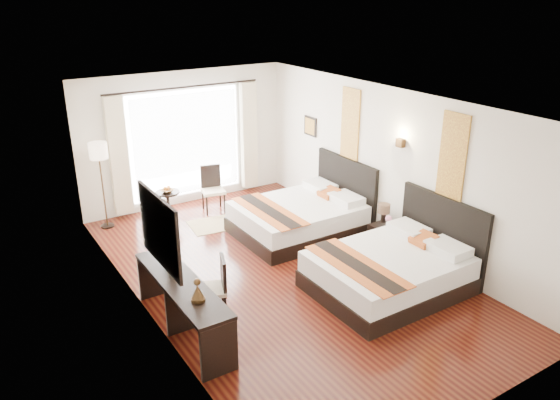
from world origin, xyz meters
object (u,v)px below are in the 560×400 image
console_desk (183,307)px  desk_chair (213,298)px  bed_near (393,269)px  vase (388,222)px  nightstand (384,238)px  side_table (168,205)px  table_lamp (384,210)px  bed_far (302,216)px  window_chair (213,198)px  television (166,251)px  fruit_bowl (167,191)px  floor_lamp (99,156)px

console_desk → desk_chair: bearing=14.5°
desk_chair → console_desk: bearing=34.6°
bed_near → vase: 1.26m
nightstand → side_table: (-2.67, 3.39, 0.05)m
table_lamp → desk_chair: desk_chair is taller
table_lamp → bed_near: bearing=-126.0°
bed_far → window_chair: 2.09m
television → fruit_bowl: size_ratio=3.02×
bed_far → desk_chair: bearing=-148.4°
table_lamp → side_table: table_lamp is taller
nightstand → floor_lamp: floor_lamp is taller
table_lamp → vase: (-0.04, -0.17, -0.16)m
floor_lamp → fruit_bowl: 1.47m
desk_chair → floor_lamp: 4.06m
bed_near → floor_lamp: bearing=123.1°
bed_near → vase: bed_near is taller
bed_far → nightstand: bearing=-59.6°
television → side_table: television is taller
television → window_chair: (2.19, 3.08, -0.67)m
table_lamp → television: (-3.96, 0.09, 0.23)m
desk_chair → window_chair: bearing=-96.0°
console_desk → desk_chair: (0.50, 0.13, -0.11)m
bed_near → console_desk: bed_near is taller
window_chair → bed_near: bearing=24.7°
table_lamp → window_chair: size_ratio=0.36×
floor_lamp → fruit_bowl: bearing=-12.0°
table_lamp → television: bearing=178.7°
nightstand → console_desk: (-3.96, -0.39, 0.15)m
bed_near → table_lamp: (0.83, 1.13, 0.40)m
television → table_lamp: bearing=-78.1°
nightstand → fruit_bowl: size_ratio=1.98×
desk_chair → side_table: desk_chair is taller
nightstand → fruit_bowl: 4.31m
table_lamp → desk_chair: size_ratio=0.38×
vase → floor_lamp: floor_lamp is taller
console_desk → floor_lamp: (0.11, 4.00, 1.05)m
vase → window_chair: (-1.72, 3.34, -0.28)m
vase → window_chair: bearing=117.3°
bed_far → fruit_bowl: bearing=133.4°
table_lamp → bed_far: bearing=122.2°
console_desk → table_lamp: bearing=6.6°
floor_lamp → side_table: bearing=-10.2°
bed_near → nightstand: bed_near is taller
vase → side_table: size_ratio=0.25×
nightstand → desk_chair: (-3.46, -0.27, 0.05)m
bed_near → floor_lamp: floor_lamp is taller
bed_far → window_chair: bed_far is taller
desk_chair → window_chair: (1.71, 3.50, 0.02)m
desk_chair → floor_lamp: size_ratio=0.53×
nightstand → window_chair: (-1.75, 3.23, 0.06)m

